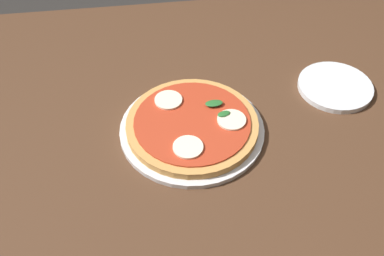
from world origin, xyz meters
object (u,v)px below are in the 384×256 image
object	(u,v)px
dining_table	(179,158)
plate_white	(335,87)
serving_tray	(192,129)
pizza	(192,124)

from	to	relation	value
dining_table	plate_white	xyz separation A→B (m)	(0.42, 0.11, 0.08)
dining_table	plate_white	size ratio (longest dim) A/B	7.89
plate_white	serving_tray	bearing A→B (deg)	-165.62
plate_white	pizza	bearing A→B (deg)	-165.55
plate_white	dining_table	bearing A→B (deg)	-165.24
serving_tray	plate_white	size ratio (longest dim) A/B	1.78
serving_tray	pizza	xyz separation A→B (m)	(0.00, -0.00, 0.02)
pizza	plate_white	distance (m)	0.39
pizza	dining_table	bearing A→B (deg)	-161.93
pizza	plate_white	size ratio (longest dim) A/B	1.61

